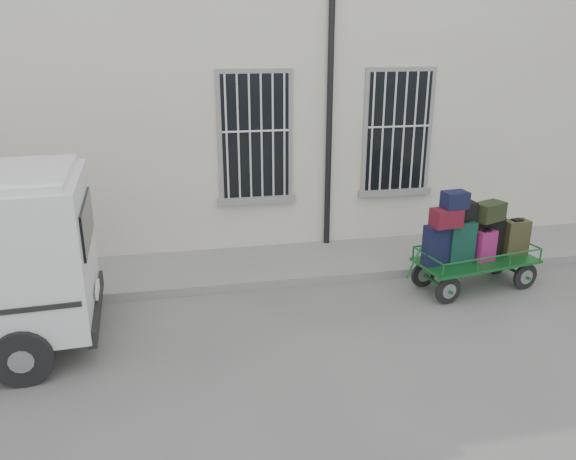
% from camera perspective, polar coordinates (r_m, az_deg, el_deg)
% --- Properties ---
extents(ground, '(80.00, 80.00, 0.00)m').
position_cam_1_polar(ground, '(8.24, 2.77, -9.71)').
color(ground, '#62625D').
rests_on(ground, ground).
extents(building, '(24.00, 5.15, 6.00)m').
position_cam_1_polar(building, '(12.65, -3.22, 14.75)').
color(building, beige).
rests_on(building, ground).
extents(sidewalk, '(24.00, 1.70, 0.15)m').
position_cam_1_polar(sidewalk, '(10.14, -0.23, -3.43)').
color(sidewalk, gray).
rests_on(sidewalk, ground).
extents(luggage_cart, '(2.35, 1.20, 1.71)m').
position_cam_1_polar(luggage_cart, '(9.54, 18.35, -1.06)').
color(luggage_cart, black).
rests_on(luggage_cart, ground).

